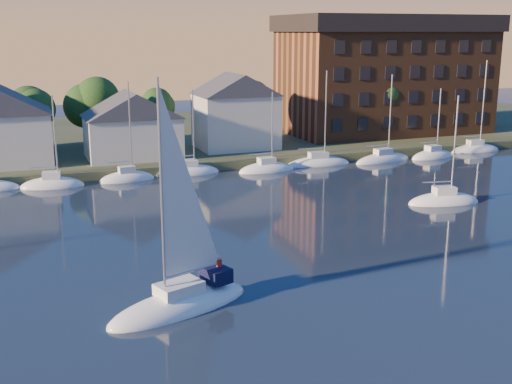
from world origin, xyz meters
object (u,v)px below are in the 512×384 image
clubhouse_centre (132,124)px  condo_block (384,74)px  clubhouse_east (236,110)px  hero_sailboat (181,298)px  drifting_sailboat_right (443,202)px

clubhouse_centre → condo_block: 41.05m
clubhouse_east → condo_block: condo_block is taller
hero_sailboat → drifting_sailboat_right: bearing=-173.0°
hero_sailboat → condo_block: bearing=-150.5°
clubhouse_centre → clubhouse_east: size_ratio=1.10×
hero_sailboat → drifting_sailboat_right: 32.91m
condo_block → hero_sailboat: bearing=-131.2°
clubhouse_centre → clubhouse_east: bearing=8.1°
clubhouse_east → condo_block: 26.94m
drifting_sailboat_right → clubhouse_centre: bearing=141.4°
condo_block → drifting_sailboat_right: size_ratio=2.72×
clubhouse_east → drifting_sailboat_right: clubhouse_east is taller
hero_sailboat → clubhouse_east: bearing=-131.9°
clubhouse_centre → hero_sailboat: 43.67m
drifting_sailboat_right → clubhouse_east: bearing=119.8°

